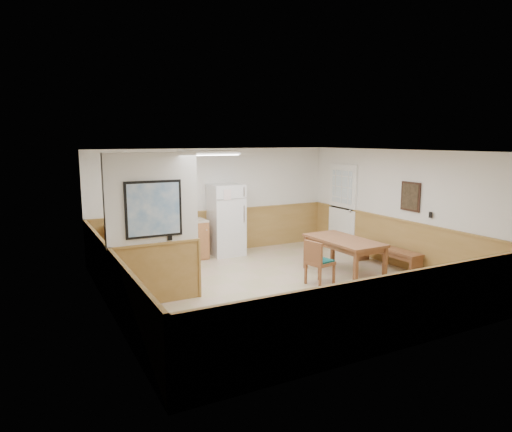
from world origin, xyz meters
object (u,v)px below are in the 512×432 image
dining_bench (388,252)px  soap_bottle (119,221)px  fire_extinguisher (191,211)px  dining_table (344,244)px  dining_chair (317,260)px  refrigerator (226,220)px

dining_bench → soap_bottle: soap_bottle is taller
dining_bench → fire_extinguisher: size_ratio=3.42×
dining_table → dining_chair: (-0.83, -0.27, -0.16)m
dining_table → dining_bench: size_ratio=1.05×
refrigerator → dining_bench: refrigerator is taller
refrigerator → dining_bench: size_ratio=1.04×
dining_bench → dining_chair: 2.03m
dining_table → dining_bench: 1.22m
refrigerator → dining_table: bearing=-61.2°
refrigerator → dining_bench: (2.56, -2.66, -0.50)m
dining_table → fire_extinguisher: bearing=128.7°
refrigerator → soap_bottle: 2.45m
soap_bottle → dining_table: bearing=-35.5°
dining_table → dining_chair: dining_chair is taller
refrigerator → dining_table: refrigerator is taller
dining_chair → fire_extinguisher: size_ratio=1.80×
refrigerator → soap_bottle: (-2.44, 0.09, 0.17)m
dining_table → fire_extinguisher: (-2.25, 2.65, 0.45)m
dining_chair → dining_bench: bearing=-4.0°
dining_bench → fire_extinguisher: (-3.43, 2.67, 0.76)m
refrigerator → dining_chair: refrigerator is taller
dining_table → soap_bottle: soap_bottle is taller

